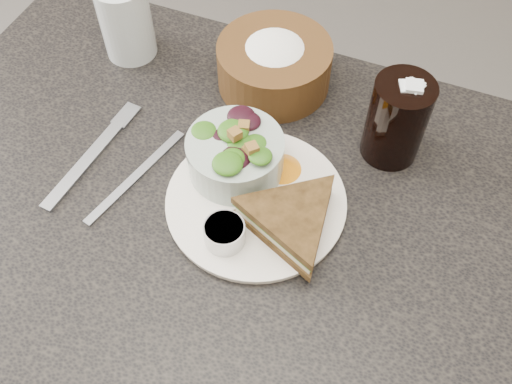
{
  "coord_description": "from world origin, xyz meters",
  "views": [
    {
      "loc": [
        0.24,
        -0.42,
        1.44
      ],
      "look_at": [
        0.07,
        0.0,
        0.78
      ],
      "focal_mm": 40.0,
      "sensor_mm": 36.0,
      "label": 1
    }
  ],
  "objects": [
    {
      "name": "dressing_ramekin",
      "position": [
        0.05,
        -0.08,
        0.78
      ],
      "size": [
        0.07,
        0.07,
        0.03
      ],
      "primitive_type": "cylinder",
      "rotation": [
        0.0,
        0.0,
        -0.39
      ],
      "color": "#B0B0B2",
      "rests_on": "dinner_plate"
    },
    {
      "name": "dinner_plate",
      "position": [
        0.07,
        0.0,
        0.76
      ],
      "size": [
        0.26,
        0.26,
        0.01
      ],
      "primitive_type": "cylinder",
      "color": "white",
      "rests_on": "dining_table"
    },
    {
      "name": "dining_table",
      "position": [
        0.0,
        0.0,
        0.38
      ],
      "size": [
        1.0,
        0.7,
        0.75
      ],
      "primitive_type": "cube",
      "color": "black",
      "rests_on": "floor"
    },
    {
      "name": "cola_glass",
      "position": [
        0.22,
        0.17,
        0.82
      ],
      "size": [
        0.1,
        0.1,
        0.15
      ],
      "primitive_type": null,
      "rotation": [
        0.0,
        0.0,
        -0.23
      ],
      "color": "black",
      "rests_on": "dining_table"
    },
    {
      "name": "bread_basket",
      "position": [
        0.0,
        0.24,
        0.8
      ],
      "size": [
        0.25,
        0.25,
        0.11
      ],
      "primitive_type": null,
      "rotation": [
        0.0,
        0.0,
        -0.43
      ],
      "color": "#472D14",
      "rests_on": "dining_table"
    },
    {
      "name": "sandwich",
      "position": [
        0.13,
        -0.03,
        0.78
      ],
      "size": [
        0.22,
        0.22,
        0.05
      ],
      "primitive_type": null,
      "rotation": [
        0.0,
        0.0,
        -0.4
      ],
      "color": "brown",
      "rests_on": "dinner_plate"
    },
    {
      "name": "knife",
      "position": [
        -0.11,
        -0.02,
        0.75
      ],
      "size": [
        0.06,
        0.2,
        0.0
      ],
      "primitive_type": "cube",
      "rotation": [
        0.0,
        0.0,
        -0.24
      ],
      "color": "gray",
      "rests_on": "dining_table"
    },
    {
      "name": "salad_bowl",
      "position": [
        0.02,
        0.04,
        0.8
      ],
      "size": [
        0.15,
        0.15,
        0.08
      ],
      "primitive_type": null,
      "rotation": [
        0.0,
        0.0,
        0.07
      ],
      "color": "#9DB0A7",
      "rests_on": "dinner_plate"
    },
    {
      "name": "orange_wedge",
      "position": [
        0.08,
        0.07,
        0.77
      ],
      "size": [
        0.08,
        0.08,
        0.03
      ],
      "primitive_type": "cone",
      "rotation": [
        0.0,
        0.0,
        0.88
      ],
      "color": "orange",
      "rests_on": "dinner_plate"
    },
    {
      "name": "fork",
      "position": [
        -0.2,
        -0.02,
        0.75
      ],
      "size": [
        0.04,
        0.2,
        0.01
      ],
      "primitive_type": "cube",
      "rotation": [
        0.0,
        0.0,
        -0.09
      ],
      "color": "#9CA1AB",
      "rests_on": "dining_table"
    },
    {
      "name": "water_glass",
      "position": [
        -0.26,
        0.22,
        0.82
      ],
      "size": [
        0.11,
        0.11,
        0.13
      ],
      "primitive_type": "cylinder",
      "rotation": [
        0.0,
        0.0,
        -0.34
      ],
      "color": "silver",
      "rests_on": "dining_table"
    },
    {
      "name": "floor",
      "position": [
        0.0,
        0.0,
        0.0
      ],
      "size": [
        6.0,
        6.0,
        0.0
      ],
      "primitive_type": "plane",
      "color": "#4C4A47",
      "rests_on": "ground"
    }
  ]
}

